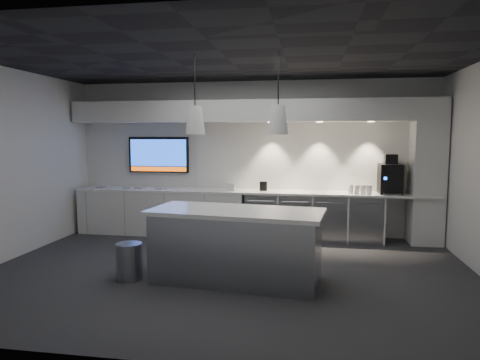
% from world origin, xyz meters
% --- Properties ---
extents(floor, '(7.00, 7.00, 0.00)m').
position_xyz_m(floor, '(0.00, 0.00, 0.00)').
color(floor, '#2E2E31').
rests_on(floor, ground).
extents(ceiling, '(7.00, 7.00, 0.00)m').
position_xyz_m(ceiling, '(0.00, 0.00, 3.00)').
color(ceiling, black).
rests_on(ceiling, wall_back).
extents(wall_back, '(7.00, 0.00, 7.00)m').
position_xyz_m(wall_back, '(0.00, 2.50, 1.50)').
color(wall_back, silver).
rests_on(wall_back, floor).
extents(wall_front, '(7.00, 0.00, 7.00)m').
position_xyz_m(wall_front, '(0.00, -2.50, 1.50)').
color(wall_front, silver).
rests_on(wall_front, floor).
extents(wall_left, '(0.00, 7.00, 7.00)m').
position_xyz_m(wall_left, '(-3.50, 0.00, 1.50)').
color(wall_left, silver).
rests_on(wall_left, floor).
extents(back_counter, '(6.80, 0.65, 0.04)m').
position_xyz_m(back_counter, '(0.00, 2.17, 0.88)').
color(back_counter, white).
rests_on(back_counter, left_base_cabinets).
extents(left_base_cabinets, '(3.30, 0.63, 0.86)m').
position_xyz_m(left_base_cabinets, '(-1.75, 2.17, 0.43)').
color(left_base_cabinets, white).
rests_on(left_base_cabinets, floor).
extents(fridge_unit_a, '(0.60, 0.61, 0.85)m').
position_xyz_m(fridge_unit_a, '(0.25, 2.17, 0.42)').
color(fridge_unit_a, gray).
rests_on(fridge_unit_a, floor).
extents(fridge_unit_b, '(0.60, 0.61, 0.85)m').
position_xyz_m(fridge_unit_b, '(0.88, 2.17, 0.42)').
color(fridge_unit_b, gray).
rests_on(fridge_unit_b, floor).
extents(fridge_unit_c, '(0.60, 0.61, 0.85)m').
position_xyz_m(fridge_unit_c, '(1.51, 2.17, 0.42)').
color(fridge_unit_c, gray).
rests_on(fridge_unit_c, floor).
extents(fridge_unit_d, '(0.60, 0.61, 0.85)m').
position_xyz_m(fridge_unit_d, '(2.14, 2.17, 0.42)').
color(fridge_unit_d, gray).
rests_on(fridge_unit_d, floor).
extents(backsplash, '(4.60, 0.03, 1.30)m').
position_xyz_m(backsplash, '(1.20, 2.48, 1.55)').
color(backsplash, white).
rests_on(backsplash, wall_back).
extents(soffit, '(6.90, 0.60, 0.40)m').
position_xyz_m(soffit, '(0.00, 2.20, 2.40)').
color(soffit, white).
rests_on(soffit, wall_back).
extents(column, '(0.55, 0.55, 2.60)m').
position_xyz_m(column, '(3.20, 2.20, 1.30)').
color(column, white).
rests_on(column, floor).
extents(wall_tv, '(1.25, 0.07, 0.72)m').
position_xyz_m(wall_tv, '(-1.90, 2.45, 1.56)').
color(wall_tv, black).
rests_on(wall_tv, wall_back).
extents(island, '(2.39, 1.24, 0.97)m').
position_xyz_m(island, '(0.18, -0.34, 0.49)').
color(island, gray).
rests_on(island, floor).
extents(bin, '(0.38, 0.38, 0.50)m').
position_xyz_m(bin, '(-1.26, -0.51, 0.25)').
color(bin, gray).
rests_on(bin, floor).
extents(coffee_machine, '(0.39, 0.56, 0.71)m').
position_xyz_m(coffee_machine, '(2.57, 2.20, 1.19)').
color(coffee_machine, black).
rests_on(coffee_machine, back_counter).
extents(sign_black, '(0.14, 0.05, 0.18)m').
position_xyz_m(sign_black, '(0.27, 2.17, 0.99)').
color(sign_black, black).
rests_on(sign_black, back_counter).
extents(sign_white, '(0.18, 0.07, 0.14)m').
position_xyz_m(sign_white, '(-0.35, 2.06, 0.97)').
color(sign_white, white).
rests_on(sign_white, back_counter).
extents(cup_cluster, '(0.41, 0.19, 0.16)m').
position_xyz_m(cup_cluster, '(2.03, 2.08, 0.98)').
color(cup_cluster, silver).
rests_on(cup_cluster, back_counter).
extents(tray_a, '(0.18, 0.18, 0.02)m').
position_xyz_m(tray_a, '(-3.02, 2.12, 0.91)').
color(tray_a, '#999999').
rests_on(tray_a, back_counter).
extents(tray_b, '(0.18, 0.18, 0.02)m').
position_xyz_m(tray_b, '(-2.45, 2.13, 0.91)').
color(tray_b, '#999999').
rests_on(tray_b, back_counter).
extents(tray_c, '(0.18, 0.18, 0.02)m').
position_xyz_m(tray_c, '(-2.21, 2.16, 0.91)').
color(tray_c, '#999999').
rests_on(tray_c, back_counter).
extents(tray_d, '(0.20, 0.20, 0.02)m').
position_xyz_m(tray_d, '(-1.75, 2.09, 0.91)').
color(tray_d, '#999999').
rests_on(tray_d, back_counter).
extents(pendant_left, '(0.26, 0.26, 1.07)m').
position_xyz_m(pendant_left, '(-0.37, -0.34, 2.15)').
color(pendant_left, white).
rests_on(pendant_left, ceiling).
extents(pendant_right, '(0.26, 0.26, 1.07)m').
position_xyz_m(pendant_right, '(0.72, -0.34, 2.15)').
color(pendant_right, white).
rests_on(pendant_right, ceiling).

